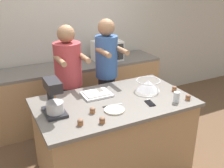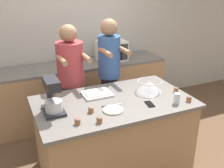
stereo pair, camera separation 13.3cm
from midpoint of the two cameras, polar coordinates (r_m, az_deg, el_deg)
The scene contains 20 objects.
ground_plane at distance 3.38m, azimuth 1.55°, elevation -17.47°, with size 16.00×16.00×0.00m, color brown.
back_wall at distance 4.28m, azimuth -8.33°, elevation 11.09°, with size 10.00×0.06×2.70m.
island_counter at distance 3.11m, azimuth 1.63°, elevation -11.07°, with size 1.72×1.00×0.90m.
back_counter at distance 4.22m, azimuth -6.33°, elevation -1.67°, with size 2.80×0.60×0.92m.
person_left at distance 3.43m, azimuth -7.69°, elevation -0.21°, with size 0.35×0.51×1.64m.
person_right at distance 3.58m, azimuth 0.48°, elevation 1.70°, with size 0.32×0.49×1.68m.
stand_mixer at distance 2.63m, azimuth -11.41°, elevation -2.97°, with size 0.20×0.30×0.36m.
mixing_bowl at distance 3.15m, azimuth 9.34°, elevation -0.33°, with size 0.29×0.29×0.13m.
baking_tray at distance 3.02m, azimuth -2.03°, elevation -2.12°, with size 0.33×0.26×0.04m.
microwave_oven at distance 4.21m, azimuth 0.86°, elevation 7.30°, with size 0.45×0.33×0.31m.
cell_phone at distance 2.84m, azimuth 9.53°, elevation -4.32°, with size 0.09×0.15×0.01m.
drinking_glass at distance 2.91m, azimuth 15.19°, elevation -3.06°, with size 0.07×0.07×0.12m.
small_plate at distance 2.68m, azimuth 1.66°, elevation -5.70°, with size 0.21×0.21×0.02m.
knife at distance 2.78m, azimuth 1.01°, elevation -4.73°, with size 0.22×0.04×0.01m.
cupcake_0 at distance 3.00m, azimuth 17.63°, elevation -3.09°, with size 0.06×0.06×0.06m.
cupcake_1 at distance 3.00m, azimuth -11.27°, elevation -2.41°, with size 0.06×0.06×0.06m.
cupcake_2 at distance 3.20m, azimuth 14.93°, elevation -1.20°, with size 0.06×0.06×0.06m.
cupcake_3 at distance 2.46m, azimuth -1.19°, elevation -7.80°, with size 0.06×0.06×0.06m.
cupcake_4 at distance 2.45m, azimuth -5.97°, elevation -8.07°, with size 0.06×0.06×0.06m.
cupcake_5 at distance 2.64m, azimuth -3.17°, elevation -5.61°, with size 0.06×0.06×0.06m.
Camera 2 is at (-1.08, -2.37, 2.16)m, focal length 42.00 mm.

